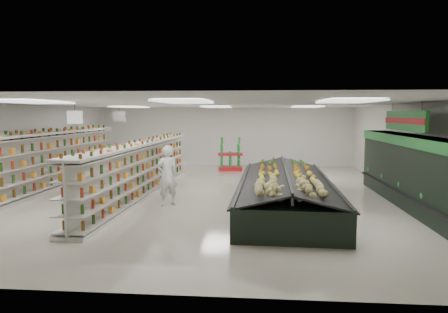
# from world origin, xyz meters

# --- Properties ---
(floor) EXTENTS (16.00, 16.00, 0.00)m
(floor) POSITION_xyz_m (0.00, 0.00, 0.00)
(floor) COLOR beige
(floor) RESTS_ON ground
(ceiling) EXTENTS (14.00, 16.00, 0.02)m
(ceiling) POSITION_xyz_m (0.00, 0.00, 3.20)
(ceiling) COLOR white
(ceiling) RESTS_ON wall_back
(wall_back) EXTENTS (14.00, 0.02, 3.20)m
(wall_back) POSITION_xyz_m (0.00, 8.00, 1.60)
(wall_back) COLOR silver
(wall_back) RESTS_ON floor
(wall_front) EXTENTS (14.00, 0.02, 3.20)m
(wall_front) POSITION_xyz_m (0.00, -8.00, 1.60)
(wall_front) COLOR silver
(wall_front) RESTS_ON floor
(wall_left) EXTENTS (0.02, 16.00, 3.20)m
(wall_left) POSITION_xyz_m (-7.00, 0.00, 1.60)
(wall_left) COLOR silver
(wall_left) RESTS_ON floor
(wall_right) EXTENTS (0.02, 16.00, 3.20)m
(wall_right) POSITION_xyz_m (7.00, 0.00, 1.60)
(wall_right) COLOR silver
(wall_right) RESTS_ON floor
(produce_wall_case) EXTENTS (0.93, 8.00, 2.20)m
(produce_wall_case) POSITION_xyz_m (6.53, -1.50, 1.24)
(produce_wall_case) COLOR black
(produce_wall_case) RESTS_ON floor
(aisle_sign_near) EXTENTS (0.52, 0.06, 0.75)m
(aisle_sign_near) POSITION_xyz_m (-3.80, -2.00, 2.75)
(aisle_sign_near) COLOR white
(aisle_sign_near) RESTS_ON ceiling
(aisle_sign_far) EXTENTS (0.52, 0.06, 0.75)m
(aisle_sign_far) POSITION_xyz_m (-3.80, 2.00, 2.75)
(aisle_sign_far) COLOR white
(aisle_sign_far) RESTS_ON ceiling
(hortifruti_banner) EXTENTS (0.12, 3.20, 0.95)m
(hortifruti_banner) POSITION_xyz_m (6.25, -1.50, 2.65)
(hortifruti_banner) COLOR #207B2F
(hortifruti_banner) RESTS_ON ceiling
(gondola_left) EXTENTS (1.20, 12.60, 2.18)m
(gondola_left) POSITION_xyz_m (-6.12, -0.66, 1.00)
(gondola_left) COLOR beige
(gondola_left) RESTS_ON floor
(gondola_center) EXTENTS (1.17, 10.68, 1.85)m
(gondola_center) POSITION_xyz_m (-2.23, -0.30, 0.85)
(gondola_center) COLOR beige
(gondola_center) RESTS_ON floor
(produce_island) EXTENTS (3.08, 7.91, 1.17)m
(produce_island) POSITION_xyz_m (2.70, -1.62, 0.53)
(produce_island) COLOR black
(produce_island) RESTS_ON floor
(soda_endcap) EXTENTS (1.31, 0.98, 1.55)m
(soda_endcap) POSITION_xyz_m (0.47, 6.10, 0.75)
(soda_endcap) COLOR #AF1418
(soda_endcap) RESTS_ON floor
(shopper_main) EXTENTS (0.83, 0.76, 1.89)m
(shopper_main) POSITION_xyz_m (-0.96, -1.86, 0.95)
(shopper_main) COLOR white
(shopper_main) RESTS_ON floor
(shopper_background) EXTENTS (0.52, 0.79, 1.57)m
(shopper_background) POSITION_xyz_m (-4.20, 4.95, 0.78)
(shopper_background) COLOR tan
(shopper_background) RESTS_ON floor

